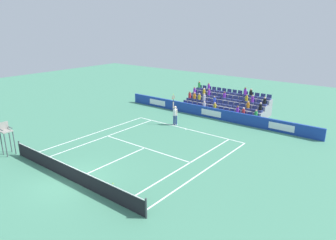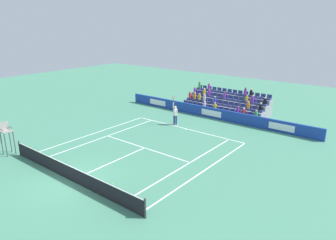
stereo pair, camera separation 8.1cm
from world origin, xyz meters
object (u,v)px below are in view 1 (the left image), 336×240
at_px(tennis_player, 175,114).
at_px(loose_tennis_ball, 113,184).
at_px(tennis_net, 71,173).
at_px(umpire_chair, 6,134).

bearing_deg(tennis_player, loose_tennis_ball, 108.87).
xyz_separation_m(tennis_net, tennis_player, (1.51, -12.18, 0.50)).
xyz_separation_m(tennis_player, loose_tennis_ball, (-3.74, 10.94, -0.96)).
relative_size(umpire_chair, loose_tennis_ball, 34.41).
bearing_deg(tennis_net, tennis_player, -82.95).
height_order(tennis_player, umpire_chair, tennis_player).
bearing_deg(tennis_net, loose_tennis_ball, -150.89).
bearing_deg(tennis_player, umpire_chair, 67.32).
bearing_deg(loose_tennis_ball, tennis_player, -71.13).
relative_size(tennis_player, umpire_chair, 1.22).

